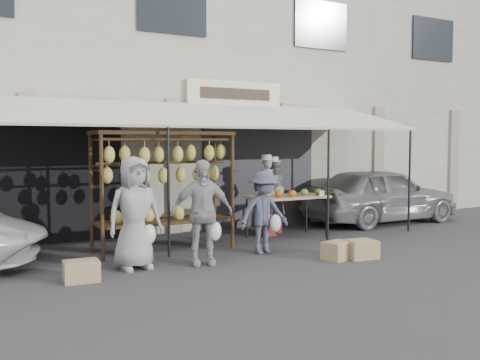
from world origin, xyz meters
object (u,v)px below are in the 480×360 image
at_px(produce_table, 288,197).
at_px(customer_mid, 202,212).
at_px(crate_far, 81,271).
at_px(sedan, 381,195).
at_px(banana_rack, 164,167).
at_px(vendor_right, 273,187).
at_px(crate_near_b, 361,249).
at_px(crate_near_a, 338,251).
at_px(customer_right, 264,213).
at_px(vendor_left, 266,186).
at_px(customer_left, 135,213).

height_order(produce_table, customer_mid, customer_mid).
bearing_deg(produce_table, crate_far, -161.16).
distance_m(crate_far, sedan, 8.22).
bearing_deg(crate_far, banana_rack, 39.94).
bearing_deg(customer_mid, vendor_right, 53.94).
bearing_deg(sedan, vendor_right, 88.39).
height_order(customer_mid, sedan, customer_mid).
bearing_deg(crate_near_b, crate_near_a, 161.61).
bearing_deg(customer_right, crate_far, -172.79).
distance_m(produce_table, sedan, 3.33).
bearing_deg(vendor_right, crate_near_a, 71.40).
distance_m(customer_mid, crate_near_a, 2.48).
height_order(vendor_left, customer_mid, customer_mid).
relative_size(vendor_left, customer_left, 0.67).
xyz_separation_m(produce_table, crate_far, (-4.63, -1.58, -0.72)).
bearing_deg(banana_rack, customer_right, -36.93).
distance_m(customer_left, crate_near_a, 3.54).
relative_size(vendor_left, sedan, 0.29).
bearing_deg(customer_mid, produce_table, 44.00).
height_order(produce_table, vendor_right, vendor_right).
height_order(produce_table, customer_right, customer_right).
xyz_separation_m(crate_near_a, crate_far, (-4.24, 0.60, -0.00)).
bearing_deg(crate_near_b, vendor_left, 95.36).
relative_size(customer_right, crate_far, 3.01).
relative_size(produce_table, crate_near_a, 3.37).
height_order(vendor_right, sedan, vendor_right).
relative_size(vendor_left, crate_near_b, 2.27).
xyz_separation_m(customer_left, sedan, (6.95, 1.90, -0.20)).
xyz_separation_m(vendor_right, customer_right, (-1.37, -1.88, -0.27)).
height_order(customer_right, sedan, customer_right).
xyz_separation_m(banana_rack, customer_mid, (0.13, -1.40, -0.69)).
height_order(crate_near_b, sedan, sedan).
xyz_separation_m(customer_left, crate_far, (-0.92, -0.38, -0.75)).
bearing_deg(customer_right, vendor_right, 53.82).
distance_m(customer_left, customer_right, 2.43).
relative_size(customer_left, sedan, 0.43).
relative_size(vendor_right, customer_left, 0.68).
xyz_separation_m(crate_far, sedan, (7.88, 2.27, 0.56)).
height_order(vendor_left, customer_left, customer_left).
bearing_deg(banana_rack, crate_near_b, -39.41).
distance_m(produce_table, crate_near_b, 2.41).
xyz_separation_m(customer_right, crate_near_a, (0.89, -1.03, -0.60)).
height_order(customer_right, crate_near_b, customer_right).
bearing_deg(vendor_left, banana_rack, 19.17).
xyz_separation_m(vendor_right, customer_mid, (-2.73, -2.16, -0.15)).
xyz_separation_m(produce_table, customer_mid, (-2.63, -1.43, 0.01)).
distance_m(customer_right, sedan, 4.88).
distance_m(customer_left, customer_mid, 1.09).
distance_m(banana_rack, crate_far, 2.81).
bearing_deg(vendor_left, vendor_right, -134.07).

